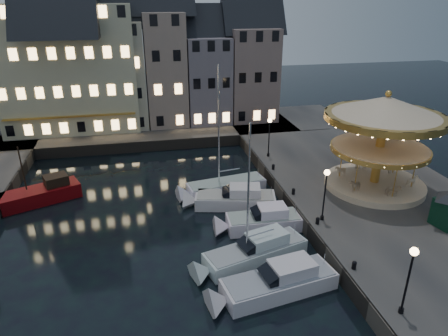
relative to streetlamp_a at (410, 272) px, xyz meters
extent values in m
plane|color=black|center=(-7.20, 9.00, -4.02)|extent=(160.00, 160.00, 0.00)
cube|color=#474442|center=(6.80, 15.00, -3.37)|extent=(16.00, 56.00, 1.30)
cube|color=#474442|center=(-15.20, 37.00, -3.37)|extent=(44.00, 12.00, 1.30)
cube|color=#47423A|center=(-1.20, 15.00, -3.37)|extent=(0.15, 44.00, 1.30)
cube|color=#47423A|center=(-13.20, 31.00, -3.37)|extent=(48.00, 0.15, 1.30)
cylinder|color=black|center=(0.00, 0.00, -2.57)|extent=(0.28, 0.28, 0.30)
cylinder|color=black|center=(0.00, 0.00, -0.82)|extent=(0.12, 0.12, 3.80)
sphere|color=#FFD18C|center=(0.00, 0.00, 1.23)|extent=(0.44, 0.44, 0.44)
cylinder|color=black|center=(0.00, 10.00, -2.57)|extent=(0.28, 0.28, 0.30)
cylinder|color=black|center=(0.00, 10.00, -0.82)|extent=(0.12, 0.12, 3.80)
sphere|color=#FFD18C|center=(0.00, 10.00, 1.23)|extent=(0.44, 0.44, 0.44)
cylinder|color=black|center=(0.00, 23.50, -2.57)|extent=(0.28, 0.28, 0.30)
cylinder|color=black|center=(0.00, 23.50, -0.82)|extent=(0.12, 0.12, 3.80)
sphere|color=#FFD18C|center=(0.00, 23.50, 1.23)|extent=(0.44, 0.44, 0.44)
cylinder|color=black|center=(11.30, 17.00, -2.57)|extent=(0.28, 0.28, 0.30)
cylinder|color=black|center=(11.30, 17.00, -0.82)|extent=(0.12, 0.12, 3.80)
sphere|color=#FFD18C|center=(11.30, 17.00, 1.23)|extent=(0.44, 0.44, 0.44)
cylinder|color=black|center=(-0.60, 4.00, -2.52)|extent=(0.28, 0.28, 0.40)
sphere|color=black|center=(-0.60, 4.00, -2.30)|extent=(0.30, 0.30, 0.30)
cylinder|color=black|center=(-0.60, 9.50, -2.52)|extent=(0.28, 0.28, 0.40)
sphere|color=black|center=(-0.60, 9.50, -2.30)|extent=(0.30, 0.30, 0.30)
cylinder|color=black|center=(-0.60, 14.50, -2.52)|extent=(0.28, 0.28, 0.40)
sphere|color=black|center=(-0.60, 14.50, -2.30)|extent=(0.30, 0.30, 0.30)
cylinder|color=black|center=(-0.60, 20.00, -2.52)|extent=(0.28, 0.28, 0.40)
sphere|color=black|center=(-0.60, 20.00, -2.30)|extent=(0.30, 0.30, 0.30)
cube|color=gray|center=(-26.70, 39.00, 2.78)|extent=(5.00, 8.00, 11.00)
cube|color=#AFA68C|center=(-21.25, 39.00, 3.28)|extent=(5.60, 8.00, 12.00)
cube|color=#A9A38B|center=(-15.20, 39.00, 3.78)|extent=(6.20, 8.00, 13.00)
cube|color=gray|center=(-9.45, 39.00, 4.28)|extent=(5.00, 8.00, 14.00)
cube|color=slate|center=(-4.00, 39.00, 2.78)|extent=(5.60, 8.00, 11.00)
cube|color=slate|center=(2.05, 39.00, 3.28)|extent=(6.20, 8.00, 12.00)
cube|color=beige|center=(-21.20, 39.00, 4.78)|extent=(16.00, 9.00, 15.00)
cube|color=silver|center=(-5.34, 4.43, -3.57)|extent=(7.48, 3.56, 1.30)
cube|color=gray|center=(-5.34, 4.43, -2.90)|extent=(7.10, 3.31, 0.10)
cube|color=silver|center=(-4.49, 4.57, -2.47)|extent=(2.99, 2.23, 0.80)
cube|color=black|center=(-5.91, 4.33, -2.57)|extent=(1.47, 1.85, 0.95)
cube|color=silver|center=(-5.87, 7.84, -3.57)|extent=(7.68, 4.14, 1.30)
cube|color=gray|center=(-5.87, 7.84, -2.90)|extent=(7.28, 3.87, 0.10)
cube|color=silver|center=(-5.02, 8.08, -2.47)|extent=(3.14, 2.34, 0.80)
cube|color=black|center=(-6.43, 7.67, -2.57)|extent=(1.61, 1.80, 0.97)
cylinder|color=silver|center=(-6.57, 7.63, 2.04)|extent=(0.14, 0.14, 9.91)
cube|color=silver|center=(-4.12, 11.72, -3.57)|extent=(5.85, 2.46, 1.30)
cube|color=gray|center=(-4.12, 11.72, -2.90)|extent=(5.55, 2.27, 0.10)
cube|color=silver|center=(-3.43, 11.69, -2.47)|extent=(2.26, 1.75, 0.80)
cube|color=black|center=(-4.58, 11.74, -2.57)|extent=(1.08, 1.59, 0.86)
cube|color=silver|center=(-5.46, 15.77, -3.57)|extent=(7.28, 3.82, 1.30)
cube|color=gray|center=(-5.46, 15.77, -2.90)|extent=(6.90, 3.56, 0.10)
cube|color=silver|center=(-4.65, 15.58, -2.47)|extent=(2.96, 2.29, 0.80)
cube|color=black|center=(-6.00, 15.89, -2.57)|extent=(1.51, 1.84, 0.94)
cube|color=silver|center=(-5.64, 18.62, -3.57)|extent=(7.57, 3.33, 1.30)
cube|color=gray|center=(-5.64, 18.62, -2.90)|extent=(7.18, 3.10, 0.10)
cylinder|color=silver|center=(-6.36, 18.50, 2.01)|extent=(0.14, 0.14, 9.85)
cube|color=#6B0609|center=(-22.35, 20.17, -3.47)|extent=(7.03, 4.72, 1.50)
cube|color=black|center=(-20.97, 20.76, -2.27)|extent=(2.42, 2.23, 0.89)
cylinder|color=black|center=(-23.27, 19.78, -0.52)|extent=(0.12, 0.12, 4.00)
cylinder|color=#D0B491|center=(6.99, 14.42, -2.45)|extent=(8.64, 8.64, 0.54)
cylinder|color=gold|center=(6.99, 14.42, 1.17)|extent=(0.76, 0.76, 6.70)
cylinder|color=#D0B491|center=(6.99, 14.42, 1.07)|extent=(8.00, 8.00, 0.19)
cylinder|color=gold|center=(6.99, 14.42, 0.87)|extent=(8.30, 8.30, 0.38)
cone|color=#D0B491|center=(6.99, 14.42, 4.63)|extent=(9.94, 9.94, 1.73)
cylinder|color=gold|center=(6.99, 14.42, 3.71)|extent=(9.94, 9.94, 0.54)
sphere|color=gold|center=(6.99, 14.42, 5.71)|extent=(0.54, 0.54, 0.54)
imported|color=#D0B491|center=(9.88, 15.31, -1.64)|extent=(1.80, 1.30, 1.08)
cube|color=black|center=(8.67, 7.32, -1.66)|extent=(2.06, 2.06, 2.11)
camera|label=1|loc=(-12.80, -14.39, 13.01)|focal=32.00mm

